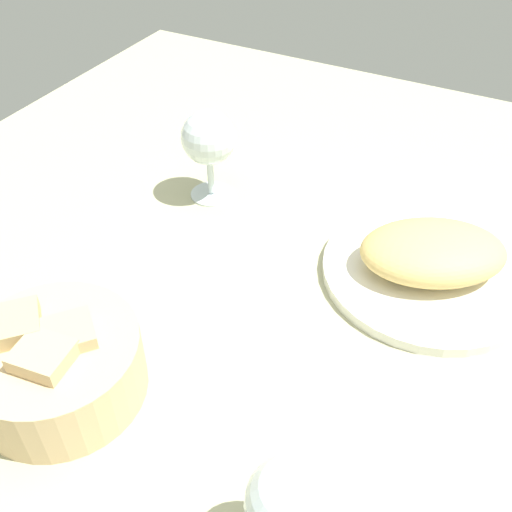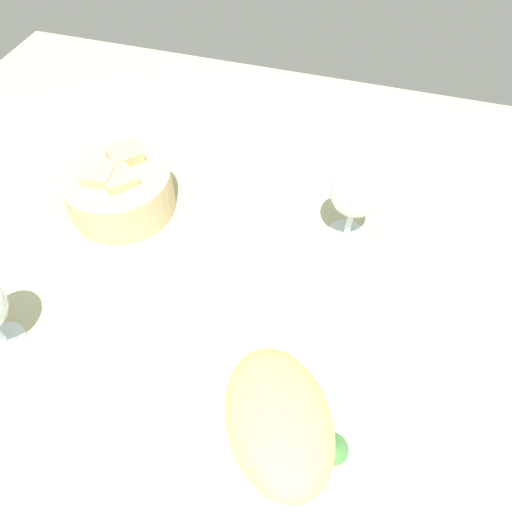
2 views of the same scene
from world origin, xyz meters
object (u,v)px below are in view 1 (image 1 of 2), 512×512
Objects in this scene: wine_glass_far at (293,507)px; wine_glass_near at (209,141)px; bread_basket at (56,364)px; plate at (428,272)px.

wine_glass_near is at bearing -52.14° from wine_glass_far.
wine_glass_far is (-32.64, 41.98, -0.92)cm from wine_glass_near.
wine_glass_far reaches higher than bread_basket.
plate is 34.88cm from wine_glass_near.
plate is 1.52× the size of bread_basket.
bread_basket is at bearing 96.49° from wine_glass_near.
bread_basket reaches higher than plate.
bread_basket is at bearing 50.03° from plate.
wine_glass_near is (33.71, -2.69, 8.56)cm from plate.
plate is at bearing 175.44° from wine_glass_near.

